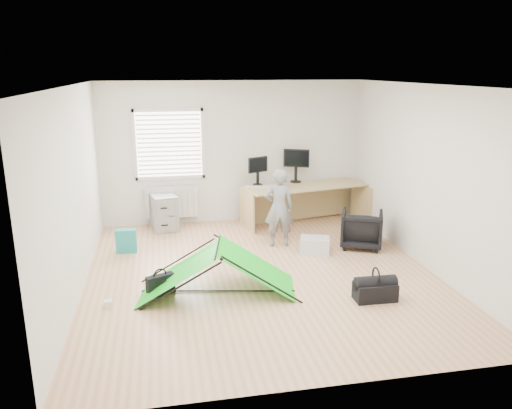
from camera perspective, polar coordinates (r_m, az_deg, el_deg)
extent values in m
plane|color=tan|center=(7.39, 0.59, -7.93)|extent=(5.50, 5.50, 0.00)
cube|color=silver|center=(9.63, -2.66, 5.94)|extent=(5.00, 0.02, 2.70)
cube|color=silver|center=(9.46, -9.89, 6.79)|extent=(1.20, 0.06, 1.20)
cube|color=silver|center=(9.65, -9.59, 0.28)|extent=(1.00, 0.12, 0.60)
cube|color=tan|center=(9.54, 5.69, -0.11)|extent=(2.40, 1.16, 0.78)
cube|color=gray|center=(9.43, -10.47, -0.86)|extent=(0.53, 0.64, 0.66)
cube|color=black|center=(9.37, 0.19, 3.41)|extent=(0.42, 0.25, 0.40)
cube|color=black|center=(9.65, 4.58, 3.94)|extent=(0.49, 0.30, 0.47)
cube|color=beige|center=(9.23, 0.25, 2.02)|extent=(0.48, 0.26, 0.02)
cylinder|color=#CD737D|center=(9.63, 3.30, 3.25)|extent=(0.08, 0.08, 0.25)
imported|color=black|center=(8.56, 11.97, -2.76)|extent=(0.88, 0.89, 0.62)
imported|color=slate|center=(8.33, 2.63, -0.38)|extent=(0.51, 0.36, 1.33)
cube|color=silver|center=(8.20, 6.73, -4.65)|extent=(0.55, 0.46, 0.26)
cube|color=teal|center=(8.42, -14.61, -4.05)|extent=(0.33, 0.16, 0.39)
cube|color=black|center=(6.82, -10.86, -9.02)|extent=(0.39, 0.25, 0.28)
cube|color=silver|center=(6.68, -16.50, -10.84)|extent=(0.10, 0.10, 0.09)
cube|color=black|center=(6.75, 13.45, -9.64)|extent=(0.54, 0.28, 0.23)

